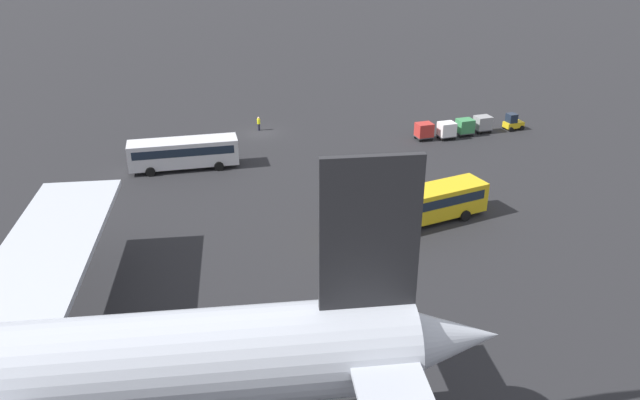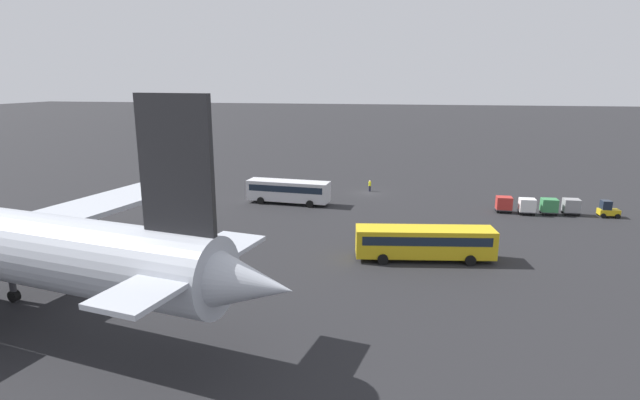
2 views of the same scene
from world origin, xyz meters
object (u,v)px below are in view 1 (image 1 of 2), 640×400
(cargo_cart_green, at_px, (465,126))
(cargo_cart_white, at_px, (447,129))
(shuttle_bus_near, at_px, (183,152))
(cargo_cart_red, at_px, (424,130))
(cargo_cart_grey, at_px, (483,123))
(worker_person, at_px, (259,124))
(baggage_tug, at_px, (513,122))
(shuttle_bus_far, at_px, (419,204))

(cargo_cart_green, height_order, cargo_cart_white, same)
(shuttle_bus_near, xyz_separation_m, cargo_cart_red, (-28.53, -0.77, -0.72))
(shuttle_bus_near, distance_m, cargo_cart_grey, 36.73)
(cargo_cart_red, bearing_deg, worker_person, -27.07)
(baggage_tug, distance_m, cargo_cart_red, 12.36)
(cargo_cart_grey, bearing_deg, cargo_cart_red, 2.48)
(baggage_tug, relative_size, cargo_cart_grey, 1.20)
(shuttle_bus_near, distance_m, shuttle_bus_far, 26.55)
(cargo_cart_white, bearing_deg, cargo_cart_green, -170.40)
(shuttle_bus_near, bearing_deg, baggage_tug, -174.18)
(shuttle_bus_far, xyz_separation_m, baggage_tug, (-22.51, -20.10, -0.92))
(shuttle_bus_near, distance_m, cargo_cart_white, 31.27)
(cargo_cart_grey, height_order, cargo_cart_green, same)
(shuttle_bus_near, xyz_separation_m, cargo_cart_green, (-33.98, -0.69, -0.72))
(baggage_tug, xyz_separation_m, cargo_cart_white, (9.64, 0.71, 0.25))
(shuttle_bus_near, height_order, cargo_cart_green, shuttle_bus_near)
(cargo_cart_grey, distance_m, cargo_cart_green, 2.76)
(shuttle_bus_near, bearing_deg, cargo_cart_red, -173.97)
(shuttle_bus_near, distance_m, cargo_cart_green, 33.99)
(worker_person, bearing_deg, shuttle_bus_far, 105.51)
(worker_person, relative_size, cargo_cart_white, 0.84)
(shuttle_bus_near, height_order, baggage_tug, shuttle_bus_near)
(shuttle_bus_far, xyz_separation_m, cargo_cart_red, (-10.15, -19.92, -0.67))
(cargo_cart_green, bearing_deg, cargo_cart_white, 9.60)
(shuttle_bus_far, bearing_deg, cargo_cart_white, -132.67)
(shuttle_bus_near, bearing_deg, cargo_cart_grey, -173.76)
(cargo_cart_white, bearing_deg, shuttle_bus_near, 0.43)
(shuttle_bus_far, bearing_deg, cargo_cart_green, -137.25)
(cargo_cart_green, height_order, cargo_cart_red, same)
(cargo_cart_grey, bearing_deg, cargo_cart_white, 9.29)
(worker_person, xyz_separation_m, cargo_cart_red, (-18.27, 9.34, 0.32))
(shuttle_bus_far, distance_m, cargo_cart_green, 25.25)
(cargo_cart_green, bearing_deg, cargo_cart_red, -0.80)
(baggage_tug, xyz_separation_m, cargo_cart_green, (6.91, 0.25, 0.25))
(shuttle_bus_far, xyz_separation_m, worker_person, (8.12, -29.26, -0.99))
(worker_person, bearing_deg, shuttle_bus_near, 44.54)
(shuttle_bus_near, bearing_deg, cargo_cart_green, -174.34)
(cargo_cart_red, bearing_deg, cargo_cart_grey, -177.52)
(baggage_tug, bearing_deg, cargo_cart_white, 1.01)
(cargo_cart_green, relative_size, cargo_cart_red, 1.00)
(cargo_cart_white, bearing_deg, baggage_tug, -175.77)
(baggage_tug, bearing_deg, shuttle_bus_near, -1.90)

